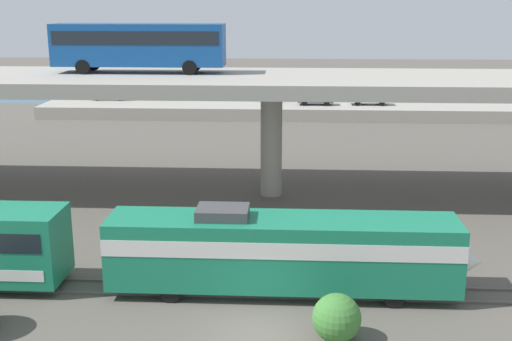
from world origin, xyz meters
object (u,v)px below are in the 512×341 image
parked_car_1 (110,93)px  parked_car_2 (315,98)px  parked_car_3 (275,94)px  parked_car_4 (360,92)px  parked_car_0 (169,92)px  transit_bus_on_overpass (139,43)px  parked_car_5 (369,98)px  train_locomotive (300,249)px

parked_car_1 → parked_car_2: bearing=-6.1°
parked_car_3 → parked_car_4: same height
parked_car_0 → parked_car_2: 18.53m
transit_bus_on_overpass → parked_car_3: bearing=-104.7°
parked_car_1 → parked_car_0: bearing=11.8°
parked_car_2 → parked_car_5: (6.39, 0.39, 0.00)m
train_locomotive → transit_bus_on_overpass: (-11.20, 17.36, 8.30)m
parked_car_0 → parked_car_4: size_ratio=0.91×
transit_bus_on_overpass → parked_car_1: bearing=-70.7°
transit_bus_on_overpass → parked_car_3: (8.82, 33.62, -8.28)m
parked_car_0 → parked_car_1: (-7.14, -1.49, 0.00)m
parked_car_0 → parked_car_3: 13.36m
train_locomotive → parked_car_2: bearing=87.2°
transit_bus_on_overpass → parked_car_0: size_ratio=2.93×
parked_car_1 → parked_car_5: same height
parked_car_3 → parked_car_5: (11.13, -2.73, 0.00)m
train_locomotive → transit_bus_on_overpass: size_ratio=1.45×
transit_bus_on_overpass → parked_car_1: transit_bus_on_overpass is taller
parked_car_1 → parked_car_4: size_ratio=1.02×
parked_car_2 → parked_car_5: 6.41m
parked_car_3 → parked_car_5: same height
transit_bus_on_overpass → parked_car_2: (13.55, 30.51, -8.28)m
parked_car_0 → parked_car_5: 24.74m
parked_car_0 → train_locomotive: bearing=106.8°
parked_car_4 → parked_car_3: bearing=14.1°
transit_bus_on_overpass → parked_car_5: size_ratio=2.63×
parked_car_0 → parked_car_5: bearing=171.2°
parked_car_2 → parked_car_0: bearing=166.9°
train_locomotive → parked_car_2: (2.35, 47.87, 0.02)m
parked_car_1 → parked_car_5: size_ratio=1.00×
parked_car_4 → parked_car_5: same height
parked_car_0 → transit_bus_on_overpass: bearing=97.4°
parked_car_3 → train_locomotive: bearing=92.7°
parked_car_2 → parked_car_3: bearing=146.7°
parked_car_0 → parked_car_3: bearing=175.4°
train_locomotive → parked_car_1: size_ratio=3.80×
transit_bus_on_overpass → parked_car_0: (-4.50, 34.70, -8.28)m
parked_car_1 → parked_car_2: (25.19, -2.70, -0.00)m
transit_bus_on_overpass → parked_car_4: size_ratio=2.67×
parked_car_3 → parked_car_4: (10.54, 2.65, 0.00)m
parked_car_0 → parked_car_2: same height
parked_car_0 → parked_car_2: bearing=166.9°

